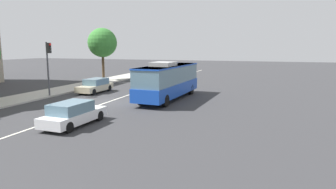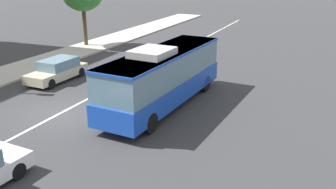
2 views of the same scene
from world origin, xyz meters
name	(u,v)px [view 2 (image 2 of 2)]	position (x,y,z in m)	size (l,w,h in m)	color
ground_plane	(61,113)	(0.00, 0.00, 0.00)	(160.00, 160.00, 0.00)	#333335
lane_centre_line	(61,113)	(0.00, 0.00, 0.01)	(76.00, 0.16, 0.01)	silver
transit_bus	(163,75)	(3.23, -4.51, 1.81)	(10.12, 3.03, 3.46)	#1947B7
sedan_beige_ahead	(57,70)	(4.56, 4.06, 0.72)	(4.53, 1.87, 1.46)	#C6B793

